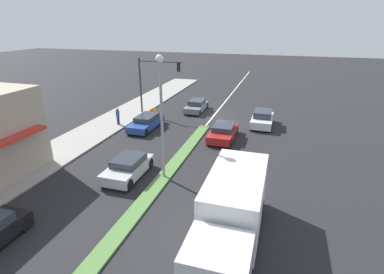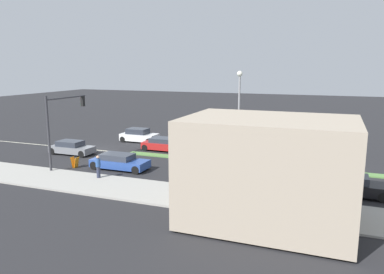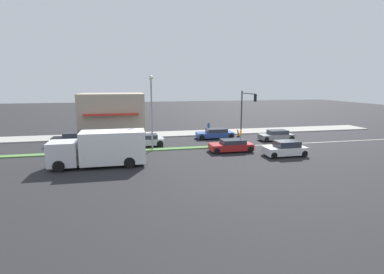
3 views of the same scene
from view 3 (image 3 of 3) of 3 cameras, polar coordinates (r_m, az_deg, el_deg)
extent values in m
plane|color=#232326|center=(30.59, -14.88, -2.78)|extent=(160.00, 160.00, 0.00)
cube|color=#9E9B93|center=(39.42, -15.07, 0.18)|extent=(4.00, 73.00, 0.12)
cube|color=#568442|center=(32.30, -31.06, -3.16)|extent=(0.90, 46.00, 0.10)
cube|color=beige|center=(34.70, 16.31, -1.32)|extent=(0.16, 60.00, 0.01)
cube|color=tan|center=(41.05, -14.93, 4.36)|extent=(5.76, 8.21, 5.25)
cube|color=red|center=(37.82, -15.15, 4.14)|extent=(0.70, 6.56, 0.20)
cylinder|color=#333338|center=(40.38, 9.40, 4.73)|extent=(0.18, 0.18, 5.60)
cylinder|color=#333338|center=(38.14, 10.77, 8.13)|extent=(4.50, 0.12, 0.12)
cube|color=black|center=(36.37, 11.95, 7.28)|extent=(0.28, 0.24, 0.84)
sphere|color=red|center=(36.41, 12.15, 7.71)|extent=(0.18, 0.18, 0.18)
sphere|color=gold|center=(36.42, 12.14, 7.28)|extent=(0.18, 0.18, 0.18)
sphere|color=green|center=(36.44, 12.12, 6.86)|extent=(0.18, 0.18, 0.18)
cylinder|color=gray|center=(30.06, -7.68, 4.21)|extent=(0.16, 0.16, 7.00)
sphere|color=silver|center=(29.90, -7.85, 11.18)|extent=(0.44, 0.44, 0.44)
cylinder|color=#282D42|center=(39.53, 3.16, 1.22)|extent=(0.26, 0.26, 0.80)
cylinder|color=#284C8C|center=(39.43, 3.17, 2.21)|extent=(0.34, 0.34, 0.58)
sphere|color=tan|center=(39.38, 3.18, 2.78)|extent=(0.22, 0.22, 0.22)
cube|color=orange|center=(38.89, 9.20, 0.82)|extent=(0.45, 0.21, 0.84)
cube|color=orange|center=(38.78, 8.76, 0.80)|extent=(0.45, 0.21, 0.84)
cube|color=silver|center=(25.90, -23.28, -2.86)|extent=(2.28, 2.20, 1.90)
cube|color=white|center=(25.36, -14.77, -1.81)|extent=(2.40, 5.10, 2.60)
cylinder|color=black|center=(25.09, -24.06, -5.13)|extent=(0.28, 0.90, 0.90)
cylinder|color=black|center=(27.14, -23.16, -3.95)|extent=(0.28, 0.90, 0.90)
cylinder|color=black|center=(24.53, -11.82, -4.78)|extent=(0.28, 0.90, 0.90)
cylinder|color=black|center=(26.63, -11.88, -3.59)|extent=(0.28, 0.90, 0.90)
cube|color=black|center=(35.85, -21.68, -0.46)|extent=(1.71, 4.41, 0.65)
cube|color=#2D333D|center=(35.72, -21.39, 0.42)|extent=(1.46, 2.42, 0.45)
cylinder|color=black|center=(35.49, -24.69, -1.08)|extent=(0.22, 0.64, 0.64)
cylinder|color=black|center=(36.95, -24.20, -0.63)|extent=(0.22, 0.64, 0.64)
cylinder|color=black|center=(34.89, -18.96, -0.87)|extent=(0.22, 0.64, 0.64)
cylinder|color=black|center=(36.37, -18.69, -0.42)|extent=(0.22, 0.64, 0.64)
cube|color=silver|center=(29.28, 17.25, -2.45)|extent=(1.85, 3.84, 0.70)
cube|color=#2D333D|center=(29.25, 17.64, -1.24)|extent=(1.57, 2.11, 0.55)
cylinder|color=black|center=(27.90, 15.32, -3.41)|extent=(0.22, 0.61, 0.61)
cylinder|color=black|center=(29.33, 13.84, -2.68)|extent=(0.22, 0.61, 0.61)
cylinder|color=black|center=(29.42, 20.60, -3.01)|extent=(0.22, 0.61, 0.61)
cylinder|color=black|center=(30.78, 18.95, -2.34)|extent=(0.22, 0.61, 0.61)
cube|color=slate|center=(36.85, 15.69, 0.09)|extent=(1.71, 3.98, 0.58)
cube|color=#2D333D|center=(36.86, 16.01, 0.90)|extent=(1.46, 2.19, 0.48)
cylinder|color=black|center=(35.50, 13.98, -0.46)|extent=(0.22, 0.61, 0.61)
cylinder|color=black|center=(36.84, 12.94, -0.03)|extent=(0.22, 0.61, 0.61)
cylinder|color=black|center=(37.00, 18.41, -0.25)|extent=(0.22, 0.61, 0.61)
cylinder|color=black|center=(38.29, 17.26, 0.15)|extent=(0.22, 0.61, 0.61)
cube|color=#AD1E1E|center=(30.00, 7.41, -1.84)|extent=(1.89, 4.21, 0.62)
cube|color=#2D333D|center=(29.97, 7.81, -0.85)|extent=(1.60, 2.31, 0.41)
cylinder|color=black|center=(28.73, 4.75, -2.68)|extent=(0.22, 0.61, 0.61)
cylinder|color=black|center=(30.30, 3.82, -1.99)|extent=(0.22, 0.61, 0.61)
cylinder|color=black|center=(29.89, 11.03, -2.33)|extent=(0.22, 0.61, 0.61)
cylinder|color=black|center=(31.41, 9.83, -1.68)|extent=(0.22, 0.61, 0.61)
cube|color=#284793|center=(36.87, 4.35, 0.47)|extent=(1.77, 4.48, 0.59)
cube|color=#2D333D|center=(36.85, 4.70, 1.27)|extent=(1.51, 2.46, 0.44)
cylinder|color=black|center=(35.66, 1.89, -0.09)|extent=(0.22, 0.63, 0.63)
cylinder|color=black|center=(37.17, 1.30, 0.34)|extent=(0.22, 0.63, 0.63)
cylinder|color=black|center=(36.72, 7.43, 0.13)|extent=(0.22, 0.63, 0.63)
cylinder|color=black|center=(38.18, 6.64, 0.54)|extent=(0.22, 0.63, 0.63)
cube|color=#B7BABF|center=(32.65, -8.82, -0.82)|extent=(1.86, 3.82, 0.64)
cube|color=#2D333D|center=(32.56, -8.51, 0.12)|extent=(1.58, 2.10, 0.44)
cylinder|color=black|center=(31.82, -11.33, -1.49)|extent=(0.22, 0.71, 0.71)
cylinder|color=black|center=(33.44, -11.39, -0.92)|extent=(0.22, 0.71, 0.71)
cylinder|color=black|center=(31.98, -6.12, -1.28)|extent=(0.22, 0.71, 0.71)
cylinder|color=black|center=(33.60, -6.43, -0.73)|extent=(0.22, 0.71, 0.71)
camera|label=1|loc=(26.73, -42.40, 12.83)|focal=28.00mm
camera|label=2|loc=(59.06, -17.29, 10.87)|focal=35.00mm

